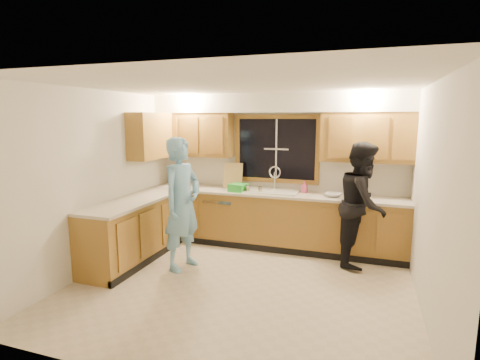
% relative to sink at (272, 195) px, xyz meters
% --- Properties ---
extents(floor, '(4.20, 4.20, 0.00)m').
position_rel_sink_xyz_m(floor, '(0.00, -1.60, -0.86)').
color(floor, '#C3B296').
rests_on(floor, ground).
extents(ceiling, '(4.20, 4.20, 0.00)m').
position_rel_sink_xyz_m(ceiling, '(0.00, -1.60, 1.64)').
color(ceiling, white).
extents(wall_back, '(4.20, 0.00, 4.20)m').
position_rel_sink_xyz_m(wall_back, '(0.00, 0.30, 0.39)').
color(wall_back, silver).
rests_on(wall_back, ground).
extents(wall_left, '(0.00, 3.80, 3.80)m').
position_rel_sink_xyz_m(wall_left, '(-2.10, -1.60, 0.39)').
color(wall_left, silver).
rests_on(wall_left, ground).
extents(wall_right, '(0.00, 3.80, 3.80)m').
position_rel_sink_xyz_m(wall_right, '(2.10, -1.60, 0.39)').
color(wall_right, silver).
rests_on(wall_right, ground).
extents(base_cabinets_back, '(4.20, 0.60, 0.88)m').
position_rel_sink_xyz_m(base_cabinets_back, '(0.00, -0.00, -0.42)').
color(base_cabinets_back, olive).
rests_on(base_cabinets_back, ground).
extents(base_cabinets_left, '(0.60, 1.90, 0.88)m').
position_rel_sink_xyz_m(base_cabinets_left, '(-1.80, -1.25, -0.42)').
color(base_cabinets_left, olive).
rests_on(base_cabinets_left, ground).
extents(countertop_back, '(4.20, 0.63, 0.04)m').
position_rel_sink_xyz_m(countertop_back, '(0.00, -0.02, 0.04)').
color(countertop_back, beige).
rests_on(countertop_back, base_cabinets_back).
extents(countertop_left, '(0.63, 1.90, 0.04)m').
position_rel_sink_xyz_m(countertop_left, '(-1.79, -1.25, 0.04)').
color(countertop_left, beige).
rests_on(countertop_left, base_cabinets_left).
extents(upper_cabinets_left, '(1.35, 0.33, 0.75)m').
position_rel_sink_xyz_m(upper_cabinets_left, '(-1.43, 0.13, 0.96)').
color(upper_cabinets_left, olive).
rests_on(upper_cabinets_left, wall_back).
extents(upper_cabinets_right, '(1.35, 0.33, 0.75)m').
position_rel_sink_xyz_m(upper_cabinets_right, '(1.43, 0.13, 0.96)').
color(upper_cabinets_right, olive).
rests_on(upper_cabinets_right, wall_back).
extents(upper_cabinets_return, '(0.33, 0.90, 0.75)m').
position_rel_sink_xyz_m(upper_cabinets_return, '(-1.94, -0.48, 0.96)').
color(upper_cabinets_return, olive).
rests_on(upper_cabinets_return, wall_left).
extents(soffit, '(4.20, 0.35, 0.30)m').
position_rel_sink_xyz_m(soffit, '(0.00, 0.12, 1.49)').
color(soffit, white).
rests_on(soffit, wall_back).
extents(window_frame, '(1.44, 0.03, 1.14)m').
position_rel_sink_xyz_m(window_frame, '(0.00, 0.29, 0.74)').
color(window_frame, black).
rests_on(window_frame, wall_back).
extents(sink, '(0.86, 0.52, 0.57)m').
position_rel_sink_xyz_m(sink, '(0.00, 0.00, 0.00)').
color(sink, white).
rests_on(sink, countertop_back).
extents(dishwasher, '(0.60, 0.56, 0.82)m').
position_rel_sink_xyz_m(dishwasher, '(-0.85, -0.01, -0.45)').
color(dishwasher, silver).
rests_on(dishwasher, floor).
extents(stove, '(0.58, 0.75, 0.90)m').
position_rel_sink_xyz_m(stove, '(-1.80, -1.82, -0.41)').
color(stove, silver).
rests_on(stove, floor).
extents(man, '(0.58, 0.76, 1.86)m').
position_rel_sink_xyz_m(man, '(-0.97, -1.28, 0.06)').
color(man, '#6EAAD1').
rests_on(man, floor).
extents(woman, '(0.78, 0.95, 1.78)m').
position_rel_sink_xyz_m(woman, '(1.42, -0.32, 0.03)').
color(woman, black).
rests_on(woman, floor).
extents(knife_block, '(0.14, 0.14, 0.20)m').
position_rel_sink_xyz_m(knife_block, '(-1.84, 0.14, 0.16)').
color(knife_block, olive).
rests_on(knife_block, countertop_back).
extents(cutting_board, '(0.33, 0.13, 0.43)m').
position_rel_sink_xyz_m(cutting_board, '(-0.72, 0.14, 0.27)').
color(cutting_board, tan).
rests_on(cutting_board, countertop_back).
extents(dish_crate, '(0.32, 0.30, 0.13)m').
position_rel_sink_xyz_m(dish_crate, '(-0.54, -0.13, 0.12)').
color(dish_crate, green).
rests_on(dish_crate, countertop_back).
extents(soap_bottle, '(0.10, 0.10, 0.19)m').
position_rel_sink_xyz_m(soap_bottle, '(0.51, 0.14, 0.15)').
color(soap_bottle, '#ED5A92').
rests_on(soap_bottle, countertop_back).
extents(bowl, '(0.27, 0.27, 0.06)m').
position_rel_sink_xyz_m(bowl, '(0.98, -0.06, 0.08)').
color(bowl, silver).
rests_on(bowl, countertop_back).
extents(can_left, '(0.08, 0.08, 0.12)m').
position_rel_sink_xyz_m(can_left, '(-0.36, -0.17, 0.12)').
color(can_left, '#B3AA89').
rests_on(can_left, countertop_back).
extents(can_right, '(0.06, 0.06, 0.11)m').
position_rel_sink_xyz_m(can_right, '(-0.15, -0.17, 0.11)').
color(can_right, '#B3AA89').
rests_on(can_right, countertop_back).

